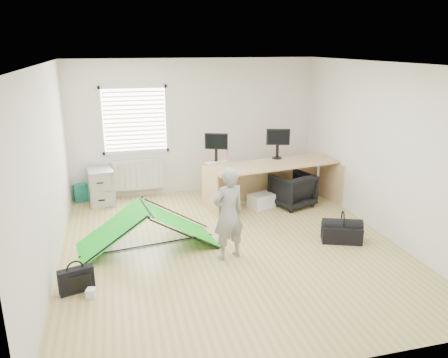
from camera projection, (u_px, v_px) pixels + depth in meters
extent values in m
plane|color=tan|center=(230.00, 246.00, 6.68)|extent=(5.50, 5.50, 0.00)
cube|color=silver|center=(195.00, 127.00, 8.83)|extent=(5.00, 0.02, 2.70)
cube|color=silver|center=(135.00, 120.00, 8.45)|extent=(1.20, 0.06, 1.20)
cube|color=silver|center=(138.00, 175.00, 8.74)|extent=(1.00, 0.12, 0.60)
cube|color=tan|center=(273.00, 185.00, 8.21)|extent=(2.55, 1.17, 0.84)
cube|color=#9EA0A3|center=(101.00, 187.00, 8.35)|extent=(0.53, 0.65, 0.69)
cube|color=black|center=(216.00, 152.00, 8.11)|extent=(0.43, 0.24, 0.41)
cube|color=black|center=(277.00, 148.00, 8.39)|extent=(0.46, 0.22, 0.43)
cube|color=beige|center=(217.00, 162.00, 8.14)|extent=(0.48, 0.27, 0.02)
cylinder|color=#C36D81|center=(227.00, 155.00, 8.19)|extent=(0.08, 0.08, 0.25)
imported|color=black|center=(292.00, 190.00, 8.25)|extent=(0.87, 0.88, 0.64)
imported|color=gray|center=(228.00, 214.00, 6.12)|extent=(0.57, 0.45, 1.35)
cube|color=white|center=(261.00, 201.00, 8.24)|extent=(0.54, 0.46, 0.26)
cube|color=#1C806B|center=(82.00, 193.00, 8.53)|extent=(0.32, 0.22, 0.35)
cube|color=black|center=(76.00, 280.00, 5.40)|extent=(0.44, 0.25, 0.32)
cube|color=silver|center=(91.00, 293.00, 5.31)|extent=(0.14, 0.14, 0.11)
cube|color=black|center=(342.00, 234.00, 6.79)|extent=(0.67, 0.50, 0.26)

